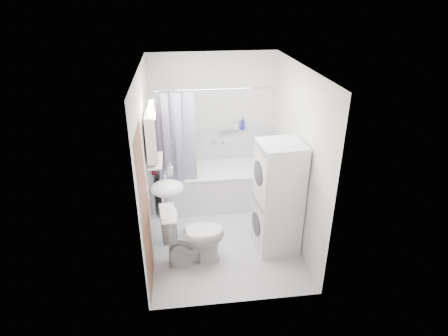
{
  "coord_description": "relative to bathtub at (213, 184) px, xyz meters",
  "views": [
    {
      "loc": [
        -0.56,
        -4.45,
        3.25
      ],
      "look_at": [
        0.03,
        0.15,
        1.01
      ],
      "focal_mm": 30.0,
      "sensor_mm": 36.0,
      "label": 1
    }
  ],
  "objects": [
    {
      "name": "washer_dryer",
      "position": [
        0.73,
        -1.25,
        0.42
      ],
      "size": [
        0.59,
        0.59,
        1.54
      ],
      "rotation": [
        0.0,
        0.0,
        0.08
      ],
      "color": "white",
      "rests_on": "ground"
    },
    {
      "name": "toilet",
      "position": [
        -0.39,
        -1.42,
        0.05
      ],
      "size": [
        0.86,
        0.54,
        0.8
      ],
      "primitive_type": "imported",
      "rotation": [
        0.0,
        0.0,
        1.68
      ],
      "color": "white",
      "rests_on": "ground"
    },
    {
      "name": "bathtub",
      "position": [
        0.0,
        0.0,
        0.0
      ],
      "size": [
        1.67,
        0.79,
        0.63
      ],
      "color": "white",
      "rests_on": "ground"
    },
    {
      "name": "door",
      "position": [
        -0.89,
        -1.47,
        0.65
      ],
      "size": [
        0.05,
        2.0,
        2.0
      ],
      "color": "brown",
      "rests_on": "ground"
    },
    {
      "name": "shower_caddy",
      "position": [
        0.25,
        0.32,
        0.8
      ],
      "size": [
        0.22,
        0.06,
        0.02
      ],
      "primitive_type": "cube",
      "color": "silver",
      "rests_on": "room_walls"
    },
    {
      "name": "soap_pump",
      "position": [
        -0.65,
        -0.67,
        0.6
      ],
      "size": [
        0.08,
        0.17,
        0.08
      ],
      "primitive_type": "imported",
      "color": "gray",
      "rests_on": "sink"
    },
    {
      "name": "towel",
      "position": [
        -0.88,
        -0.5,
        1.0
      ],
      "size": [
        0.07,
        0.35,
        0.85
      ],
      "color": "#4E0A17",
      "rests_on": "room_walls"
    },
    {
      "name": "sink",
      "position": [
        -0.7,
        -0.96,
        0.35
      ],
      "size": [
        0.44,
        0.37,
        1.04
      ],
      "color": "white",
      "rests_on": "ground"
    },
    {
      "name": "shower_curtain",
      "position": [
        -0.55,
        -0.33,
        0.9
      ],
      "size": [
        0.55,
        0.02,
        1.45
      ],
      "color": "#181448",
      "rests_on": "curtain_rod"
    },
    {
      "name": "curtain_rod",
      "position": [
        0.0,
        -0.33,
        1.65
      ],
      "size": [
        1.85,
        0.02,
        0.02
      ],
      "primitive_type": "cylinder",
      "rotation": [
        0.0,
        1.57,
        0.0
      ],
      "color": "silver",
      "rests_on": "room_walls"
    },
    {
      "name": "tub_spout",
      "position": [
        0.2,
        0.33,
        0.6
      ],
      "size": [
        0.04,
        0.12,
        0.04
      ],
      "primitive_type": "cylinder",
      "rotation": [
        1.57,
        0.0,
        0.0
      ],
      "color": "silver",
      "rests_on": "room_walls"
    },
    {
      "name": "shampoo_a",
      "position": [
        0.41,
        0.32,
        0.87
      ],
      "size": [
        0.13,
        0.17,
        0.13
      ],
      "primitive_type": "imported",
      "color": "gray",
      "rests_on": "shower_caddy"
    },
    {
      "name": "wainscot",
      "position": [
        0.06,
        -0.63,
        0.25
      ],
      "size": [
        1.98,
        2.58,
        2.58
      ],
      "color": "white",
      "rests_on": "ground"
    },
    {
      "name": "floor",
      "position": [
        0.06,
        -0.92,
        -0.35
      ],
      "size": [
        2.6,
        2.6,
        0.0
      ],
      "primitive_type": "plane",
      "color": "silver",
      "rests_on": "ground"
    },
    {
      "name": "shampoo_b",
      "position": [
        0.53,
        0.32,
        0.85
      ],
      "size": [
        0.08,
        0.21,
        0.08
      ],
      "primitive_type": "imported",
      "color": "#29269B",
      "rests_on": "shower_caddy"
    },
    {
      "name": "shelf_cup",
      "position": [
        -0.83,
        -0.7,
        0.91
      ],
      "size": [
        0.1,
        0.09,
        0.1
      ],
      "primitive_type": "imported",
      "color": "gray",
      "rests_on": "shelf"
    },
    {
      "name": "shelf",
      "position": [
        -0.83,
        -0.82,
        0.85
      ],
      "size": [
        0.18,
        0.54,
        0.02
      ],
      "primitive_type": "cube",
      "color": "silver",
      "rests_on": "room_walls"
    },
    {
      "name": "medicine_cabinet",
      "position": [
        -0.85,
        -0.82,
        1.21
      ],
      "size": [
        0.13,
        0.5,
        0.71
      ],
      "color": "white",
      "rests_on": "room_walls"
    },
    {
      "name": "shelf_bottle",
      "position": [
        -0.83,
        -0.97,
        0.9
      ],
      "size": [
        0.07,
        0.18,
        0.07
      ],
      "primitive_type": "imported",
      "color": "gray",
      "rests_on": "shelf"
    },
    {
      "name": "room_walls",
      "position": [
        0.06,
        -0.92,
        1.14
      ],
      "size": [
        2.6,
        2.6,
        2.6
      ],
      "color": "white",
      "rests_on": "ground"
    }
  ]
}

